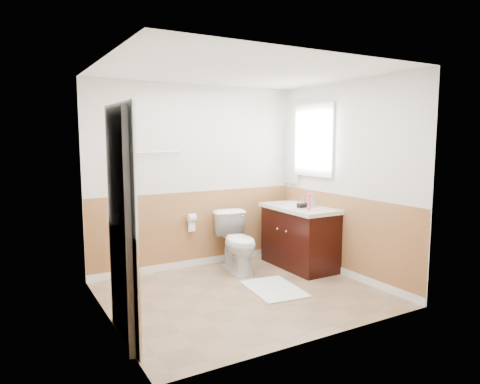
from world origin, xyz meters
TOP-DOWN VIEW (x-y plane):
  - floor at (0.00, 0.00)m, footprint 3.00×3.00m
  - ceiling at (0.00, 0.00)m, footprint 3.00×3.00m
  - wall_back at (0.00, 1.30)m, footprint 3.00×0.00m
  - wall_front at (0.00, -1.30)m, footprint 3.00×0.00m
  - wall_left at (-1.50, 0.00)m, footprint 0.00×3.00m
  - wall_right at (1.50, 0.00)m, footprint 0.00×3.00m
  - wainscot_back at (0.00, 1.29)m, footprint 3.00×0.00m
  - wainscot_front at (0.00, -1.29)m, footprint 3.00×0.00m
  - wainscot_left at (-1.49, 0.00)m, footprint 0.00×2.60m
  - wainscot_right at (1.49, 0.00)m, footprint 0.00×2.60m
  - toilet at (0.39, 0.81)m, footprint 0.53×0.82m
  - bath_mat at (0.39, -0.06)m, footprint 0.64×0.86m
  - vanity_cabinet at (1.21, 0.54)m, footprint 0.55×1.10m
  - vanity_knob_left at (0.91, 0.44)m, footprint 0.03×0.03m
  - vanity_knob_right at (0.91, 0.64)m, footprint 0.03×0.03m
  - countertop at (1.20, 0.54)m, footprint 0.60×1.15m
  - sink_basin at (1.21, 0.69)m, footprint 0.36×0.36m
  - faucet at (1.39, 0.69)m, footprint 0.02×0.02m
  - lotion_bottle at (1.11, 0.22)m, footprint 0.05×0.05m
  - soap_dispenser at (1.33, 0.42)m, footprint 0.08×0.08m
  - hair_dryer_body at (1.16, 0.42)m, footprint 0.14×0.07m
  - hair_dryer_handle at (1.13, 0.47)m, footprint 0.03×0.03m
  - mirror_panel at (1.48, 1.10)m, footprint 0.02×0.35m
  - window_frame at (1.47, 0.59)m, footprint 0.04×0.80m
  - window_glass at (1.49, 0.59)m, footprint 0.01×0.70m
  - door at (-1.40, -0.45)m, footprint 0.29×0.78m
  - door_frame at (-1.48, -0.45)m, footprint 0.02×0.92m
  - door_knob at (-1.34, -0.12)m, footprint 0.06×0.06m
  - towel_bar at (-0.55, 1.25)m, footprint 0.62×0.02m
  - tp_holder_bar at (-0.10, 1.23)m, footprint 0.14×0.02m
  - tp_roll at (-0.10, 1.23)m, footprint 0.10×0.11m
  - tp_sheet at (-0.10, 1.23)m, footprint 0.10×0.01m

SIDE VIEW (x-z plane):
  - floor at x=0.00m, z-range 0.00..0.00m
  - bath_mat at x=0.39m, z-range 0.00..0.02m
  - toilet at x=0.39m, z-range 0.00..0.79m
  - vanity_cabinet at x=1.21m, z-range 0.00..0.80m
  - wainscot_back at x=0.00m, z-range -1.00..2.00m
  - wainscot_front at x=0.00m, z-range -1.00..2.00m
  - wainscot_left at x=-1.49m, z-range -0.80..1.80m
  - wainscot_right at x=1.49m, z-range -0.80..1.80m
  - vanity_knob_left at x=0.91m, z-range 0.53..0.57m
  - vanity_knob_right at x=0.91m, z-range 0.53..0.57m
  - tp_sheet at x=-0.10m, z-range 0.51..0.67m
  - tp_holder_bar at x=-0.10m, z-range 0.69..0.71m
  - tp_roll at x=-0.10m, z-range 0.64..0.76m
  - countertop at x=1.20m, z-range 0.80..0.85m
  - hair_dryer_handle at x=1.13m, z-range 0.82..0.89m
  - sink_basin at x=1.21m, z-range 0.85..0.87m
  - hair_dryer_body at x=1.16m, z-range 0.85..0.92m
  - faucet at x=1.39m, z-range 0.85..0.99m
  - soap_dispenser at x=1.33m, z-range 0.85..1.02m
  - door_knob at x=-1.34m, z-range 0.92..0.98m
  - lotion_bottle at x=1.11m, z-range 0.85..1.07m
  - door at x=-1.40m, z-range 0.00..2.04m
  - door_frame at x=-1.48m, z-range -0.02..2.08m
  - wall_back at x=0.00m, z-range -0.25..2.75m
  - wall_front at x=0.00m, z-range -0.25..2.75m
  - wall_left at x=-1.50m, z-range -0.25..2.75m
  - wall_right at x=1.50m, z-range -0.25..2.75m
  - mirror_panel at x=1.48m, z-range 1.10..2.00m
  - towel_bar at x=-0.55m, z-range 1.59..1.61m
  - window_frame at x=1.47m, z-range 1.25..2.25m
  - window_glass at x=1.49m, z-range 1.30..2.20m
  - ceiling at x=0.00m, z-range 2.50..2.50m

